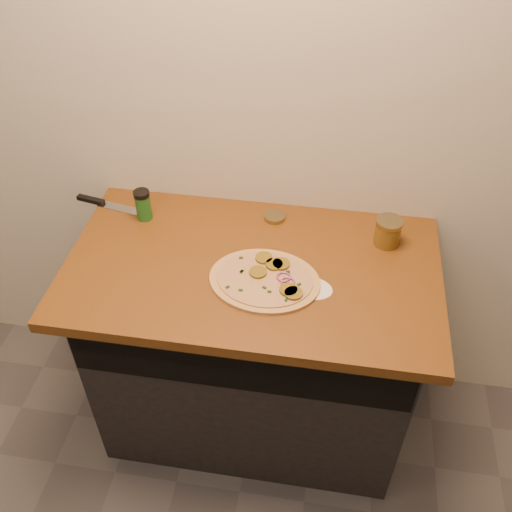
% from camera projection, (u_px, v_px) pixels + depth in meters
% --- Properties ---
extents(cabinet, '(1.10, 0.60, 0.86)m').
position_uv_depth(cabinet, '(254.00, 349.00, 2.16)').
color(cabinet, black).
rests_on(cabinet, ground).
extents(countertop, '(1.20, 0.70, 0.04)m').
position_uv_depth(countertop, '(252.00, 268.00, 1.84)').
color(countertop, brown).
rests_on(countertop, cabinet).
extents(pizza, '(0.37, 0.37, 0.02)m').
position_uv_depth(pizza, '(266.00, 279.00, 1.76)').
color(pizza, tan).
rests_on(pizza, countertop).
extents(chefs_knife, '(0.29, 0.08, 0.02)m').
position_uv_depth(chefs_knife, '(106.00, 204.00, 2.05)').
color(chefs_knife, '#B7BAC1').
rests_on(chefs_knife, countertop).
extents(mason_jar_lid, '(0.08, 0.08, 0.02)m').
position_uv_depth(mason_jar_lid, '(275.00, 217.00, 1.99)').
color(mason_jar_lid, '#8E8452').
rests_on(mason_jar_lid, countertop).
extents(salsa_jar, '(0.09, 0.09, 0.10)m').
position_uv_depth(salsa_jar, '(388.00, 232.00, 1.87)').
color(salsa_jar, '#A32410').
rests_on(salsa_jar, countertop).
extents(spice_shaker, '(0.06, 0.06, 0.11)m').
position_uv_depth(spice_shaker, '(143.00, 205.00, 1.96)').
color(spice_shaker, '#1D5E21').
rests_on(spice_shaker, countertop).
extents(flour_spill, '(0.16, 0.16, 0.00)m').
position_uv_depth(flour_spill, '(310.00, 288.00, 1.75)').
color(flour_spill, white).
rests_on(flour_spill, countertop).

